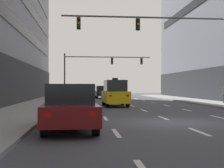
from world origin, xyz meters
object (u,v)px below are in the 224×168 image
(taxi_driving_0, at_px, (76,98))
(car_driving_1, at_px, (102,92))
(taxi_driving_3, at_px, (115,93))
(traffic_signal_0, at_px, (170,37))
(traffic_signal_1, at_px, (97,65))
(car_driving_2, at_px, (70,108))

(taxi_driving_0, relative_size, car_driving_1, 0.93)
(car_driving_1, xyz_separation_m, taxi_driving_3, (-0.10, -17.94, 0.23))
(taxi_driving_0, relative_size, taxi_driving_3, 0.96)
(car_driving_1, relative_size, traffic_signal_0, 0.38)
(traffic_signal_1, bearing_deg, car_driving_1, 72.67)
(car_driving_2, xyz_separation_m, taxi_driving_3, (3.14, 13.64, 0.22))
(car_driving_1, xyz_separation_m, car_driving_2, (-3.24, -31.57, 0.01))
(car_driving_2, bearing_deg, car_driving_1, 84.13)
(traffic_signal_1, bearing_deg, taxi_driving_3, -87.34)
(car_driving_1, relative_size, traffic_signal_1, 0.41)
(taxi_driving_3, bearing_deg, car_driving_1, 89.68)
(taxi_driving_0, distance_m, taxi_driving_3, 4.03)
(car_driving_1, bearing_deg, taxi_driving_3, -90.32)
(car_driving_1, distance_m, car_driving_2, 31.74)
(taxi_driving_0, height_order, taxi_driving_3, taxi_driving_3)
(taxi_driving_3, bearing_deg, car_driving_2, -102.98)
(traffic_signal_0, height_order, traffic_signal_1, traffic_signal_0)
(car_driving_1, height_order, taxi_driving_3, taxi_driving_3)
(taxi_driving_0, height_order, traffic_signal_0, traffic_signal_0)
(taxi_driving_0, xyz_separation_m, traffic_signal_1, (2.39, 17.89, 3.60))
(taxi_driving_3, xyz_separation_m, traffic_signal_1, (-0.71, 15.33, 3.32))
(taxi_driving_3, relative_size, traffic_signal_0, 0.37)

